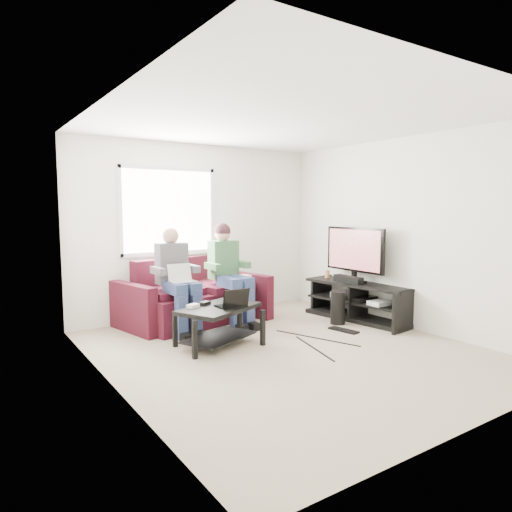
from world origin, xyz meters
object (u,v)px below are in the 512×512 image
object	(u,v)px
coffee_table	(219,317)
end_table	(245,298)
tv_stand	(359,303)
tv	(355,251)
subwoofer	(338,308)
sofa	(193,299)

from	to	relation	value
coffee_table	end_table	distance (m)	1.49
coffee_table	tv_stand	xyz separation A→B (m)	(2.35, -0.00, -0.11)
tv	end_table	size ratio (longest dim) A/B	1.71
coffee_table	tv	world-z (taller)	tv
subwoofer	tv_stand	bearing A→B (deg)	2.01
subwoofer	coffee_table	bearing A→B (deg)	179.42
tv	subwoofer	world-z (taller)	tv
coffee_table	tv	size ratio (longest dim) A/B	1.02
sofa	subwoofer	bearing A→B (deg)	-36.50
sofa	subwoofer	world-z (taller)	sofa
tv_stand	subwoofer	xyz separation A→B (m)	(-0.43, -0.02, -0.01)
sofa	tv_stand	world-z (taller)	sofa
subwoofer	end_table	world-z (taller)	end_table
sofa	end_table	bearing A→B (deg)	-10.74
coffee_table	tv	xyz separation A→B (m)	(2.35, 0.10, 0.65)
sofa	tv	bearing A→B (deg)	-28.09
coffee_table	subwoofer	world-z (taller)	coffee_table
subwoofer	end_table	size ratio (longest dim) A/B	0.73
tv	sofa	bearing A→B (deg)	151.91
tv	coffee_table	bearing A→B (deg)	-177.66
end_table	coffee_table	bearing A→B (deg)	-134.50
subwoofer	tv	bearing A→B (deg)	15.01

